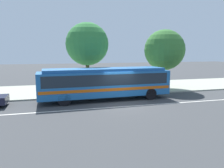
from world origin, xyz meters
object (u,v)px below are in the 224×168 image
(transit_bus, at_px, (105,82))
(pedestrian_waiting_near_sign, at_px, (62,86))
(street_tree_near_stop, at_px, (87,44))
(pedestrian_standing_by_tree, at_px, (86,84))
(pedestrian_walking_along_curb, at_px, (125,81))
(bus_stop_sign, at_px, (132,77))
(street_tree_mid_block, at_px, (164,50))

(transit_bus, height_order, pedestrian_waiting_near_sign, transit_bus)
(pedestrian_waiting_near_sign, xyz_separation_m, street_tree_near_stop, (2.65, 2.36, 3.73))
(pedestrian_waiting_near_sign, bearing_deg, pedestrian_standing_by_tree, 10.94)
(transit_bus, height_order, pedestrian_standing_by_tree, transit_bus)
(pedestrian_waiting_near_sign, distance_m, pedestrian_walking_along_curb, 6.61)
(pedestrian_walking_along_curb, distance_m, bus_stop_sign, 1.72)
(pedestrian_standing_by_tree, bearing_deg, pedestrian_waiting_near_sign, -169.06)
(bus_stop_sign, height_order, street_tree_mid_block, street_tree_mid_block)
(bus_stop_sign, bearing_deg, street_tree_mid_block, 22.16)
(transit_bus, distance_m, bus_stop_sign, 3.55)
(pedestrian_standing_by_tree, relative_size, street_tree_mid_block, 0.26)
(pedestrian_standing_by_tree, relative_size, bus_stop_sign, 0.69)
(pedestrian_walking_along_curb, height_order, street_tree_mid_block, street_tree_mid_block)
(transit_bus, distance_m, street_tree_mid_block, 8.60)
(street_tree_near_stop, bearing_deg, transit_bus, -79.07)
(transit_bus, height_order, street_tree_near_stop, street_tree_near_stop)
(pedestrian_standing_by_tree, distance_m, bus_stop_sign, 4.42)
(street_tree_near_stop, bearing_deg, pedestrian_standing_by_tree, -102.73)
(pedestrian_walking_along_curb, distance_m, street_tree_mid_block, 5.43)
(transit_bus, bearing_deg, bus_stop_sign, 29.74)
(pedestrian_walking_along_curb, relative_size, street_tree_mid_block, 0.26)
(bus_stop_sign, distance_m, street_tree_mid_block, 5.32)
(transit_bus, distance_m, pedestrian_walking_along_curb, 4.53)
(pedestrian_waiting_near_sign, bearing_deg, pedestrian_walking_along_curb, 13.06)
(transit_bus, relative_size, pedestrian_walking_along_curb, 6.69)
(pedestrian_waiting_near_sign, relative_size, pedestrian_standing_by_tree, 1.00)
(pedestrian_standing_by_tree, xyz_separation_m, bus_stop_sign, (4.34, -0.56, 0.57))
(pedestrian_waiting_near_sign, distance_m, pedestrian_standing_by_tree, 2.26)
(pedestrian_walking_along_curb, bearing_deg, street_tree_near_stop, 167.11)
(transit_bus, height_order, bus_stop_sign, transit_bus)
(pedestrian_walking_along_curb, bearing_deg, transit_bus, -131.19)
(pedestrian_waiting_near_sign, xyz_separation_m, pedestrian_walking_along_curb, (6.44, 1.49, 0.00))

